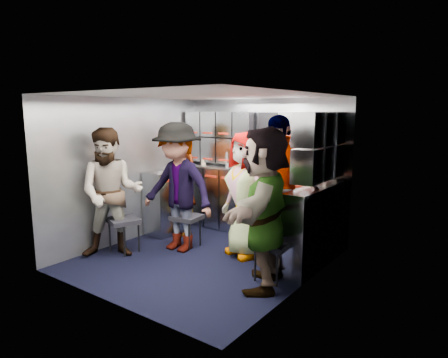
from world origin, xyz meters
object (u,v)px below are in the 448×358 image
Objects in this scene: jump_seat_mid_left at (187,219)px; jump_seat_center at (253,220)px; jump_seat_near_left at (124,222)px; attendant_arc_c at (246,195)px; attendant_standing at (182,180)px; attendant_arc_a at (111,193)px; attendant_arc_e at (264,208)px; jump_seat_near_right at (272,247)px; attendant_arc_b at (178,187)px; jump_seat_mid_right at (283,230)px; attendant_arc_d at (277,191)px.

jump_seat_center is at bearing 22.74° from jump_seat_mid_left.
attendant_arc_c is (1.41, 0.88, 0.40)m from jump_seat_near_left.
jump_seat_near_left is 0.30× the size of attendant_standing.
attendant_arc_e reaches higher than attendant_arc_a.
jump_seat_center is at bearing -163.27° from attendant_arc_e.
attendant_arc_a is (-2.09, -0.54, 0.45)m from jump_seat_near_right.
attendant_arc_b is 0.95m from attendant_arc_c.
attendant_arc_e is (2.09, 0.36, 0.03)m from attendant_arc_a.
attendant_arc_b is (-1.34, -0.53, 0.49)m from jump_seat_mid_right.
attendant_arc_d is at bearing -90.00° from jump_seat_mid_right.
attendant_arc_d reaches higher than jump_seat_near_right.
attendant_arc_c is at bearing 142.65° from jump_seat_near_right.
attendant_arc_d is (1.34, 0.17, 0.54)m from jump_seat_mid_left.
jump_seat_near_left is at bearing 47.91° from attendant_arc_a.
attendant_arc_d is at bearing 6.90° from attendant_standing.
jump_seat_near_right is 0.27× the size of attendant_arc_a.
jump_seat_mid_left is at bearing -165.35° from jump_seat_mid_right.
jump_seat_near_right is 0.26× the size of attendant_standing.
jump_seat_mid_right is at bearing 12.58° from attendant_standing.
jump_seat_center is 1.14× the size of jump_seat_mid_right.
attendant_arc_c is 0.88× the size of attendant_arc_d.
attendant_arc_e is (0.22, -0.86, 0.48)m from jump_seat_mid_right.
attendant_arc_c is (-0.46, -0.16, 0.43)m from jump_seat_mid_right.
attendant_arc_e is at bearing 4.99° from jump_seat_near_left.
attendant_arc_e is at bearing -23.83° from attendant_arc_c.
attendant_arc_c is (-0.00, -0.18, 0.39)m from jump_seat_center.
attendant_arc_a reaches higher than jump_seat_near_left.
attendant_arc_c is at bearing 172.95° from attendant_arc_d.
jump_seat_mid_left is 0.24× the size of attendant_arc_d.
jump_seat_near_right is at bearing -27.53° from attendant_arc_a.
jump_seat_center is at bearing 177.74° from jump_seat_mid_right.
jump_seat_near_left reaches higher than jump_seat_mid_left.
attendant_standing is 2.22m from attendant_arc_e.
attendant_standing is (-2.02, 0.75, 0.46)m from jump_seat_near_right.
jump_seat_mid_right is at bearing 85.21° from attendant_arc_d.
attendant_arc_b is 1.07× the size of attendant_arc_c.
jump_seat_near_right is (0.22, -0.68, 0.01)m from jump_seat_mid_right.
attendant_arc_e is at bearing -9.92° from attendant_standing.
jump_seat_near_left is 1.08× the size of jump_seat_mid_right.
jump_seat_mid_right is 0.27× the size of attendant_arc_b.
attendant_standing is 0.97× the size of attendant_arc_b.
attendant_arc_b reaches higher than attendant_standing.
attendant_arc_e is at bearing -18.17° from jump_seat_mid_left.
attendant_arc_b is at bearing 174.48° from jump_seat_near_right.
attendant_arc_b reaches higher than attendant_arc_a.
jump_seat_near_right is at bearing -45.81° from jump_seat_center.
attendant_arc_b is (-0.88, -0.55, 0.45)m from jump_seat_center.
jump_seat_near_right is 0.95m from attendant_arc_c.
jump_seat_mid_left is at bearing -129.14° from attendant_arc_e.
attendant_arc_b reaches higher than jump_seat_mid_right.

